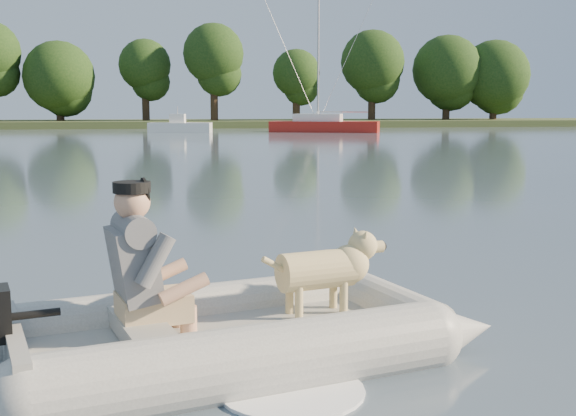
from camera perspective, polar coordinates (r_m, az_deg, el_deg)
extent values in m
plane|color=slate|center=(6.18, -2.02, -9.79)|extent=(160.00, 160.00, 0.00)
cube|color=#47512D|center=(67.86, -9.07, 6.56)|extent=(160.00, 12.00, 0.70)
cylinder|color=#332316|center=(67.78, -17.56, 7.32)|extent=(0.70, 0.70, 2.94)
sphere|color=#2B4717|center=(67.83, -17.67, 9.88)|extent=(6.27, 6.27, 6.27)
cylinder|color=#332316|center=(67.80, -11.17, 7.85)|extent=(0.70, 0.70, 3.67)
sphere|color=#2B4717|center=(67.91, -11.26, 11.04)|extent=(4.69, 4.69, 4.69)
cylinder|color=#332316|center=(66.14, -5.85, 8.23)|extent=(0.70, 0.70, 4.29)
sphere|color=#2B4717|center=(66.30, -5.91, 12.04)|extent=(5.43, 5.43, 5.43)
cylinder|color=#332316|center=(67.35, 0.66, 7.81)|extent=(0.70, 0.70, 3.21)
sphere|color=#2B4717|center=(67.42, 0.66, 10.61)|extent=(4.41, 4.41, 4.41)
cylinder|color=#332316|center=(69.65, 6.63, 8.06)|extent=(0.70, 0.70, 3.94)
sphere|color=#2B4717|center=(69.78, 6.69, 11.39)|extent=(6.03, 6.03, 6.03)
cylinder|color=#332316|center=(72.39, 12.38, 7.76)|extent=(0.70, 0.70, 3.52)
sphere|color=#2B4717|center=(72.47, 12.47, 10.62)|extent=(6.68, 6.68, 6.68)
cylinder|color=#332316|center=(74.10, 15.90, 7.53)|extent=(0.70, 0.70, 3.21)
sphere|color=#2B4717|center=(74.16, 16.00, 10.08)|extent=(6.79, 6.79, 6.79)
cube|color=#A51A12|center=(53.47, 2.90, 6.33)|extent=(8.23, 5.10, 0.99)
cube|color=white|center=(53.53, 2.38, 7.13)|extent=(3.87, 2.92, 0.59)
cylinder|color=#A5A5AA|center=(53.66, 2.41, 12.15)|extent=(0.16, 0.16, 9.89)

